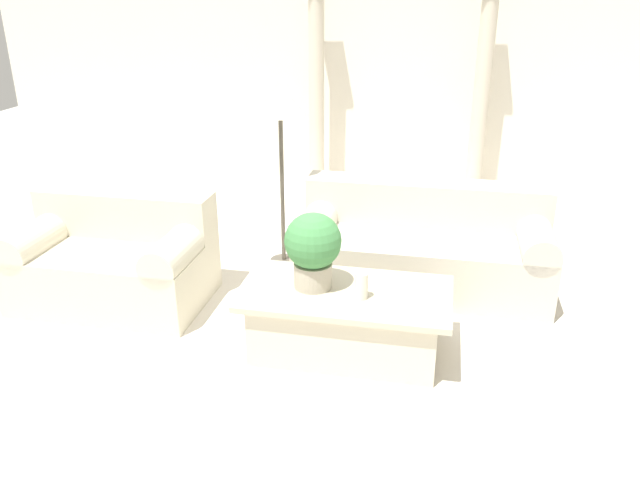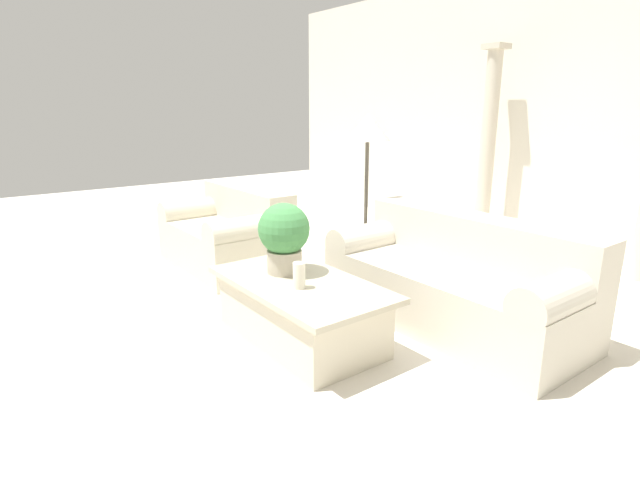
% 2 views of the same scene
% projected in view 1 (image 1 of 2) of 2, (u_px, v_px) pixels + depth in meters
% --- Properties ---
extents(ground_plane, '(16.00, 16.00, 0.00)m').
position_uv_depth(ground_plane, '(355.00, 313.00, 4.76)').
color(ground_plane, silver).
extents(wall_back, '(10.00, 0.06, 3.20)m').
position_uv_depth(wall_back, '(400.00, 52.00, 7.05)').
color(wall_back, silver).
rests_on(wall_back, ground_plane).
extents(sofa_long, '(2.00, 0.88, 0.81)m').
position_uv_depth(sofa_long, '(423.00, 246.00, 5.10)').
color(sofa_long, beige).
rests_on(sofa_long, ground_plane).
extents(loveseat, '(1.43, 0.88, 0.81)m').
position_uv_depth(loveseat, '(116.00, 258.00, 4.86)').
color(loveseat, beige).
rests_on(loveseat, ground_plane).
extents(coffee_table, '(1.38, 0.75, 0.45)m').
position_uv_depth(coffee_table, '(346.00, 320.00, 4.19)').
color(coffee_table, beige).
rests_on(coffee_table, ground_plane).
extents(potted_plant, '(0.38, 0.38, 0.52)m').
position_uv_depth(potted_plant, '(313.00, 247.00, 4.06)').
color(potted_plant, '#B2A893').
rests_on(potted_plant, coffee_table).
extents(pillar_candle, '(0.08, 0.08, 0.18)m').
position_uv_depth(pillar_candle, '(361.00, 286.00, 3.98)').
color(pillar_candle, silver).
rests_on(pillar_candle, coffee_table).
extents(floor_lamp, '(0.41, 0.41, 1.57)m').
position_uv_depth(floor_lamp, '(280.00, 110.00, 5.09)').
color(floor_lamp, '#4C473D').
rests_on(floor_lamp, ground_plane).
extents(column_left, '(0.24, 0.24, 2.32)m').
position_uv_depth(column_left, '(317.00, 92.00, 7.05)').
color(column_left, beige).
rests_on(column_left, ground_plane).
extents(column_right, '(0.24, 0.24, 2.32)m').
position_uv_depth(column_right, '(481.00, 97.00, 6.71)').
color(column_right, beige).
rests_on(column_right, ground_plane).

